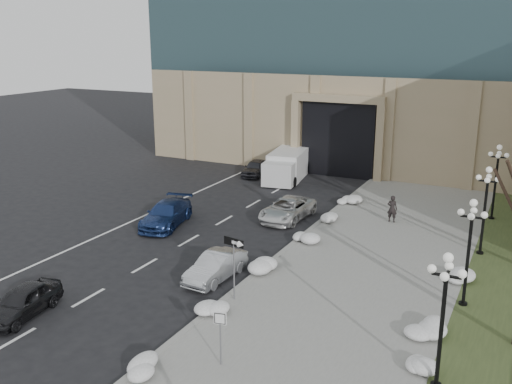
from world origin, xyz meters
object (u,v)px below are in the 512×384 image
at_px(car_d, 288,209).
at_px(pedestrian, 392,209).
at_px(lamppost_d, 497,172).
at_px(car_b, 216,267).
at_px(box_truck, 288,165).
at_px(lamppost_a, 444,303).
at_px(keep_sign, 220,327).
at_px(car_c, 166,214).
at_px(one_way_sign, 237,251).
at_px(car_a, 22,302).
at_px(car_e, 256,168).
at_px(lamppost_c, 486,199).
at_px(lamppost_b, 470,239).

xyz_separation_m(car_d, pedestrian, (6.01, 2.05, 0.28)).
bearing_deg(pedestrian, lamppost_d, -146.54).
distance_m(car_b, lamppost_d, 18.87).
height_order(box_truck, lamppost_a, lamppost_a).
bearing_deg(keep_sign, car_c, 119.75).
height_order(one_way_sign, lamppost_a, lamppost_a).
distance_m(car_a, box_truck, 25.96).
xyz_separation_m(car_e, keep_sign, (11.38, -25.32, 0.90)).
height_order(car_a, lamppost_d, lamppost_d).
relative_size(car_a, lamppost_c, 0.79).
xyz_separation_m(pedestrian, keep_sign, (-1.51, -18.10, 0.60)).
bearing_deg(box_truck, car_e, 176.01).
height_order(car_a, car_c, car_c).
bearing_deg(car_a, lamppost_a, 1.02).
bearing_deg(car_e, lamppost_a, -59.24).
distance_m(keep_sign, lamppost_c, 16.64).
distance_m(one_way_sign, lamppost_d, 19.11).
xyz_separation_m(lamppost_c, lamppost_d, (0.00, 6.50, 0.00)).
relative_size(pedestrian, keep_sign, 0.79).
xyz_separation_m(car_d, keep_sign, (4.50, -16.05, 0.88)).
bearing_deg(lamppost_a, keep_sign, -163.34).
xyz_separation_m(car_e, lamppost_a, (18.27, -23.25, 2.43)).
relative_size(car_c, car_e, 1.29).
distance_m(pedestrian, lamppost_d, 6.74).
xyz_separation_m(car_e, lamppost_c, (18.27, -10.25, 2.43)).
relative_size(car_a, car_c, 0.76).
bearing_deg(car_e, car_a, -92.39).
bearing_deg(pedestrian, lamppost_b, 120.19).
distance_m(car_d, lamppost_b, 13.84).
bearing_deg(lamppost_b, one_way_sign, -155.44).
relative_size(pedestrian, box_truck, 0.23).
bearing_deg(lamppost_c, one_way_sign, -129.76).
distance_m(car_c, car_e, 13.66).
bearing_deg(car_e, lamppost_b, -49.92).
bearing_deg(lamppost_d, one_way_sign, -117.19).
height_order(box_truck, keep_sign, box_truck).
distance_m(car_d, box_truck, 10.40).
height_order(car_c, one_way_sign, one_way_sign).
xyz_separation_m(car_e, lamppost_b, (18.27, -16.75, 2.43)).
distance_m(car_b, box_truck, 19.87).
bearing_deg(box_truck, pedestrian, -45.65).
xyz_separation_m(car_e, box_truck, (2.72, 0.26, 0.42)).
bearing_deg(car_e, car_d, -60.81).
height_order(car_a, lamppost_a, lamppost_a).
bearing_deg(car_c, car_b, -51.97).
bearing_deg(one_way_sign, keep_sign, -57.02).
bearing_deg(lamppost_c, lamppost_d, 90.00).
xyz_separation_m(car_b, car_d, (-0.59, 9.77, 0.03)).
relative_size(pedestrian, lamppost_b, 0.35).
bearing_deg(one_way_sign, car_b, 151.65).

